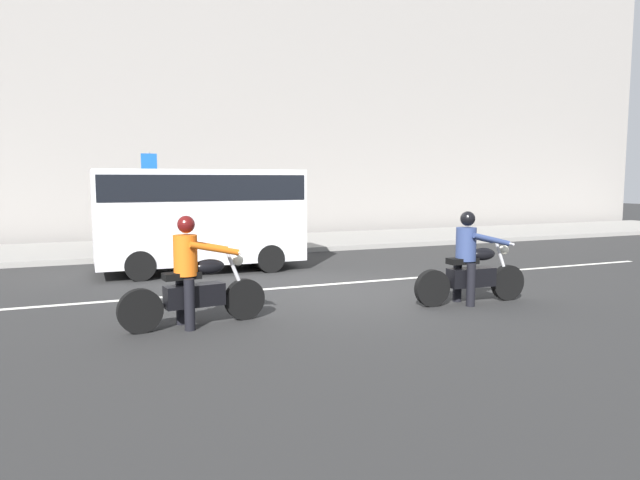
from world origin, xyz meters
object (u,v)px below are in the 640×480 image
at_px(motorcycle_with_rider_denim_blue, 471,266).
at_px(pedestrian_bystander, 99,213).
at_px(motorcycle_with_rider_orange_stripe, 193,281).
at_px(parked_van_white, 199,213).
at_px(street_sign_post, 150,191).

bearing_deg(motorcycle_with_rider_denim_blue, pedestrian_bystander, 121.03).
height_order(motorcycle_with_rider_denim_blue, pedestrian_bystander, pedestrian_bystander).
xyz_separation_m(motorcycle_with_rider_orange_stripe, motorcycle_with_rider_denim_blue, (4.66, -0.28, -0.01)).
xyz_separation_m(motorcycle_with_rider_denim_blue, parked_van_white, (-3.59, 5.33, 0.70)).
bearing_deg(pedestrian_bystander, parked_van_white, -63.12).
xyz_separation_m(motorcycle_with_rider_orange_stripe, parked_van_white, (1.06, 5.05, 0.69)).
height_order(motorcycle_with_rider_denim_blue, street_sign_post, street_sign_post).
distance_m(parked_van_white, pedestrian_bystander, 4.57).
distance_m(motorcycle_with_rider_orange_stripe, street_sign_post, 8.84).
distance_m(motorcycle_with_rider_orange_stripe, motorcycle_with_rider_denim_blue, 4.66).
bearing_deg(motorcycle_with_rider_denim_blue, parked_van_white, 123.98).
height_order(street_sign_post, pedestrian_bystander, street_sign_post).
bearing_deg(motorcycle_with_rider_denim_blue, street_sign_post, 115.35).
distance_m(motorcycle_with_rider_orange_stripe, pedestrian_bystander, 9.20).
relative_size(motorcycle_with_rider_denim_blue, parked_van_white, 0.47).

